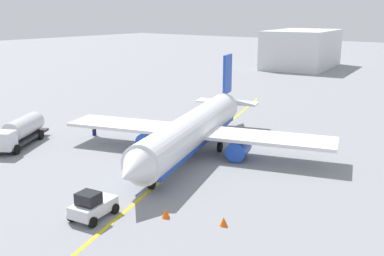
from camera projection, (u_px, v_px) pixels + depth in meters
ground_plane at (192, 154)px, 49.06m from camera, size 400.00×400.00×0.00m
airplane at (194, 130)px, 48.84m from camera, size 32.24×30.35×9.68m
fuel_tanker at (20, 131)px, 51.95m from camera, size 9.57×7.04×3.15m
pushback_tug at (92, 206)px, 33.74m from camera, size 3.87×2.80×2.20m
refueling_worker at (94, 129)px, 56.32m from camera, size 0.63×0.56×1.71m
safety_cone_nose at (166, 213)px, 33.92m from camera, size 0.65×0.65×0.72m
safety_cone_wingtip at (224, 222)px, 32.65m from camera, size 0.61×0.61×0.68m
distant_hangar at (302, 49)px, 123.70m from camera, size 28.20×19.20×10.22m
taxi_line_marking at (192, 154)px, 49.06m from camera, size 65.73×21.01×0.01m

